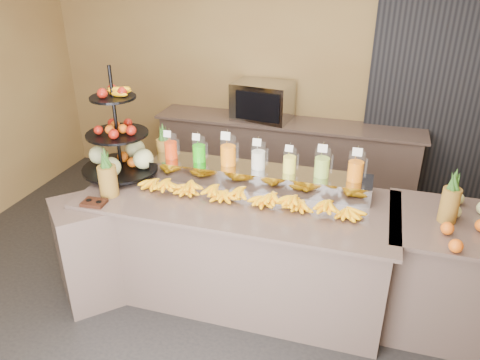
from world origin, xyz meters
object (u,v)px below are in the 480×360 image
at_px(pitcher_tray, 258,176).
at_px(oven_warmer, 263,101).
at_px(banana_heap, 243,192).
at_px(right_fruit_pile, 475,226).
at_px(fruit_stand, 124,149).
at_px(condiment_caddy, 94,203).

height_order(pitcher_tray, oven_warmer, oven_warmer).
relative_size(banana_heap, right_fruit_pile, 3.63).
distance_m(pitcher_tray, right_fruit_pile, 1.66).
relative_size(banana_heap, fruit_stand, 1.90).
distance_m(fruit_stand, right_fruit_pile, 2.80).
relative_size(banana_heap, oven_warmer, 2.79).
bearing_deg(fruit_stand, condiment_caddy, -67.18).
distance_m(fruit_stand, oven_warmer, 1.96).
xyz_separation_m(fruit_stand, oven_warmer, (0.77, 1.80, -0.02)).
xyz_separation_m(banana_heap, fruit_stand, (-1.12, 0.18, 0.17)).
distance_m(condiment_caddy, right_fruit_pile, 2.77).
distance_m(banana_heap, oven_warmer, 2.01).
xyz_separation_m(right_fruit_pile, oven_warmer, (-2.01, 2.01, 0.13)).
relative_size(fruit_stand, right_fruit_pile, 1.91).
bearing_deg(pitcher_tray, oven_warmer, 103.08).
relative_size(pitcher_tray, oven_warmer, 2.85).
height_order(banana_heap, fruit_stand, fruit_stand).
relative_size(pitcher_tray, right_fruit_pile, 3.72).
distance_m(banana_heap, right_fruit_pile, 1.66).
bearing_deg(condiment_caddy, fruit_stand, 93.31).
height_order(fruit_stand, oven_warmer, fruit_stand).
xyz_separation_m(pitcher_tray, banana_heap, (-0.04, -0.30, -0.00)).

